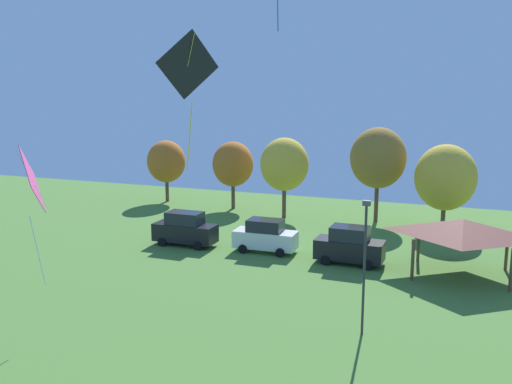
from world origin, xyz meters
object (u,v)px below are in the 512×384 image
at_px(treeline_tree_3, 378,158).
at_px(treeline_tree_4, 445,178).
at_px(kite_flying_5, 188,68).
at_px(kite_flying_4, 33,183).
at_px(parked_car_third_from_left, 350,246).
at_px(treeline_tree_1, 233,164).
at_px(park_pavilion, 463,227).
at_px(treeline_tree_0, 166,162).
at_px(treeline_tree_2, 284,164).
at_px(parked_car_second_from_left, 265,236).
at_px(light_post_1, 364,261).
at_px(parked_car_leftmost, 185,229).

relative_size(treeline_tree_3, treeline_tree_4, 1.17).
bearing_deg(kite_flying_5, kite_flying_4, -132.15).
height_order(parked_car_third_from_left, treeline_tree_1, treeline_tree_1).
bearing_deg(treeline_tree_1, park_pavilion, -31.80).
distance_m(treeline_tree_0, treeline_tree_2, 14.16).
bearing_deg(treeline_tree_0, parked_car_third_from_left, -32.52).
distance_m(parked_car_second_from_left, treeline_tree_4, 16.47).
bearing_deg(light_post_1, treeline_tree_0, 135.34).
relative_size(parked_car_second_from_left, treeline_tree_1, 0.69).
distance_m(kite_flying_5, parked_car_leftmost, 16.48).
relative_size(light_post_1, treeline_tree_3, 0.77).
bearing_deg(parked_car_second_from_left, parked_car_third_from_left, -6.81).
xyz_separation_m(kite_flying_4, parked_car_third_from_left, (11.20, 16.00, -6.00)).
height_order(parked_car_third_from_left, treeline_tree_3, treeline_tree_3).
distance_m(parked_car_second_from_left, treeline_tree_3, 14.48).
relative_size(parked_car_second_from_left, treeline_tree_2, 0.62).
height_order(kite_flying_4, light_post_1, kite_flying_4).
distance_m(parked_car_third_from_left, treeline_tree_4, 13.38).
xyz_separation_m(parked_car_second_from_left, treeline_tree_2, (-2.18, 10.84, 3.73)).
relative_size(treeline_tree_1, treeline_tree_2, 0.90).
relative_size(kite_flying_5, park_pavilion, 0.99).
bearing_deg(light_post_1, parked_car_third_from_left, 104.78).
bearing_deg(park_pavilion, treeline_tree_4, 97.62).
bearing_deg(parked_car_third_from_left, park_pavilion, 2.26).
bearing_deg(treeline_tree_0, parked_car_leftmost, -55.19).
bearing_deg(treeline_tree_0, kite_flying_4, -69.91).
bearing_deg(treeline_tree_2, kite_flying_5, -84.33).
bearing_deg(treeline_tree_1, kite_flying_5, -71.21).
relative_size(parked_car_leftmost, treeline_tree_1, 0.72).
bearing_deg(treeline_tree_3, kite_flying_4, -110.59).
height_order(light_post_1, treeline_tree_0, light_post_1).
relative_size(kite_flying_4, park_pavilion, 0.93).
bearing_deg(treeline_tree_4, treeline_tree_0, 175.14).
xyz_separation_m(parked_car_second_from_left, parked_car_third_from_left, (6.18, -0.56, 0.07)).
height_order(park_pavilion, treeline_tree_4, treeline_tree_4).
xyz_separation_m(parked_car_leftmost, treeline_tree_0, (-9.87, 14.20, 2.97)).
distance_m(park_pavilion, treeline_tree_1, 25.03).
bearing_deg(treeline_tree_3, treeline_tree_1, 178.54).
relative_size(parked_car_leftmost, parked_car_third_from_left, 1.05).
distance_m(parked_car_second_from_left, treeline_tree_1, 15.51).
bearing_deg(treeline_tree_1, parked_car_third_from_left, -43.08).
xyz_separation_m(parked_car_third_from_left, treeline_tree_2, (-8.36, 11.39, 3.66)).
xyz_separation_m(kite_flying_5, treeline_tree_4, (11.58, 22.29, -7.99)).
distance_m(parked_car_second_from_left, park_pavilion, 13.27).
distance_m(parked_car_leftmost, parked_car_second_from_left, 6.21).
bearing_deg(kite_flying_5, parked_car_third_from_left, 59.40).
bearing_deg(parked_car_leftmost, treeline_tree_3, 46.81).
distance_m(parked_car_third_from_left, treeline_tree_3, 13.74).
bearing_deg(kite_flying_4, treeline_tree_0, 110.09).
bearing_deg(parked_car_leftmost, treeline_tree_1, 97.81).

